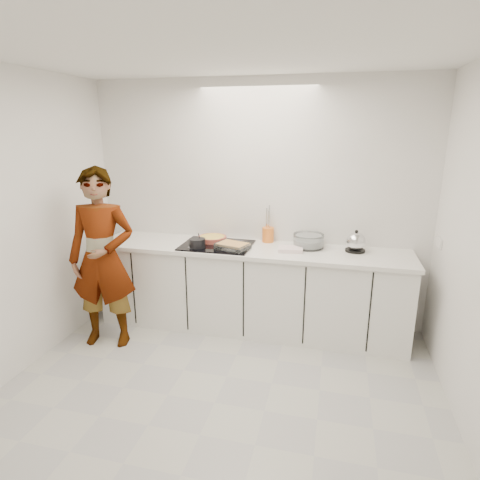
% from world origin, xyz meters
% --- Properties ---
extents(floor, '(3.60, 3.20, 0.00)m').
position_xyz_m(floor, '(0.00, 0.00, 0.00)').
color(floor, beige).
rests_on(floor, ground).
extents(ceiling, '(3.60, 3.20, 0.00)m').
position_xyz_m(ceiling, '(0.00, 0.00, 2.60)').
color(ceiling, white).
rests_on(ceiling, wall_back).
extents(wall_back, '(3.60, 0.00, 2.60)m').
position_xyz_m(wall_back, '(0.00, 1.60, 1.30)').
color(wall_back, white).
rests_on(wall_back, ground).
extents(wall_front, '(3.60, 0.00, 2.60)m').
position_xyz_m(wall_front, '(0.00, -1.60, 1.30)').
color(wall_front, white).
rests_on(wall_front, ground).
extents(base_cabinets, '(3.20, 0.58, 0.87)m').
position_xyz_m(base_cabinets, '(0.00, 1.28, 0.43)').
color(base_cabinets, white).
rests_on(base_cabinets, floor).
extents(countertop, '(3.24, 0.64, 0.04)m').
position_xyz_m(countertop, '(0.00, 1.28, 0.89)').
color(countertop, white).
rests_on(countertop, base_cabinets).
extents(hob, '(0.72, 0.54, 0.01)m').
position_xyz_m(hob, '(-0.35, 1.26, 0.92)').
color(hob, black).
rests_on(hob, countertop).
extents(tart_dish, '(0.37, 0.37, 0.05)m').
position_xyz_m(tart_dish, '(-0.44, 1.38, 0.95)').
color(tart_dish, '#B0493C').
rests_on(tart_dish, hob).
extents(saucepan, '(0.22, 0.22, 0.16)m').
position_xyz_m(saucepan, '(-0.51, 1.11, 0.97)').
color(saucepan, black).
rests_on(saucepan, hob).
extents(baking_dish, '(0.37, 0.31, 0.06)m').
position_xyz_m(baking_dish, '(-0.15, 1.15, 0.96)').
color(baking_dish, silver).
rests_on(baking_dish, hob).
extents(mixing_bowl, '(0.33, 0.33, 0.14)m').
position_xyz_m(mixing_bowl, '(0.58, 1.42, 0.98)').
color(mixing_bowl, silver).
rests_on(mixing_bowl, countertop).
extents(tea_towel, '(0.26, 0.20, 0.04)m').
position_xyz_m(tea_towel, '(0.42, 1.25, 0.93)').
color(tea_towel, white).
rests_on(tea_towel, countertop).
extents(kettle, '(0.25, 0.25, 0.22)m').
position_xyz_m(kettle, '(1.05, 1.40, 1.00)').
color(kettle, black).
rests_on(kettle, countertop).
extents(utensil_crock, '(0.13, 0.13, 0.16)m').
position_xyz_m(utensil_crock, '(0.14, 1.54, 0.99)').
color(utensil_crock, orange).
rests_on(utensil_crock, countertop).
extents(cook, '(0.71, 0.53, 1.76)m').
position_xyz_m(cook, '(-1.32, 0.66, 0.88)').
color(cook, white).
rests_on(cook, floor).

